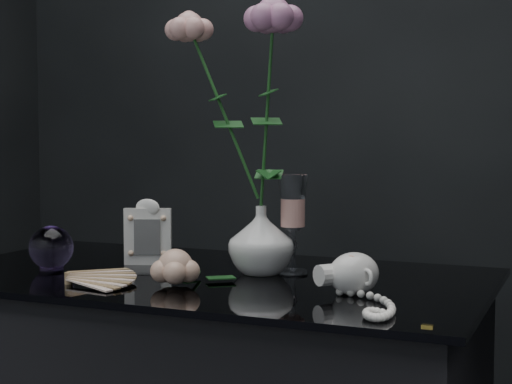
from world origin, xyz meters
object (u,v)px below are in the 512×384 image
at_px(loose_rose, 175,267).
at_px(picture_frame, 148,232).
at_px(vase, 261,240).
at_px(wine_glass, 293,224).
at_px(paperweight, 51,248).
at_px(pearl_jar, 354,272).

bearing_deg(loose_rose, picture_frame, 124.50).
bearing_deg(loose_rose, vase, 52.63).
xyz_separation_m(picture_frame, loose_rose, (0.16, -0.17, -0.03)).
bearing_deg(wine_glass, paperweight, -161.68).
bearing_deg(vase, paperweight, -163.78).
distance_m(picture_frame, pearl_jar, 0.48).
bearing_deg(loose_rose, wine_glass, 45.85).
height_order(wine_glass, pearl_jar, wine_glass).
bearing_deg(paperweight, vase, 16.22).
distance_m(paperweight, loose_rose, 0.31).
bearing_deg(wine_glass, loose_rose, -126.01).
bearing_deg(wine_glass, vase, -147.38).
distance_m(wine_glass, paperweight, 0.47).
xyz_separation_m(paperweight, pearl_jar, (0.61, 0.00, -0.01)).
distance_m(wine_glass, picture_frame, 0.31).
bearing_deg(wine_glass, picture_frame, -175.83).
bearing_deg(vase, loose_rose, -119.23).
distance_m(vase, loose_rose, 0.19).
bearing_deg(paperweight, pearl_jar, 0.34).
height_order(vase, wine_glass, wine_glass).
bearing_deg(vase, pearl_jar, -27.57).
xyz_separation_m(loose_rose, pearl_jar, (0.30, 0.05, 0.00)).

